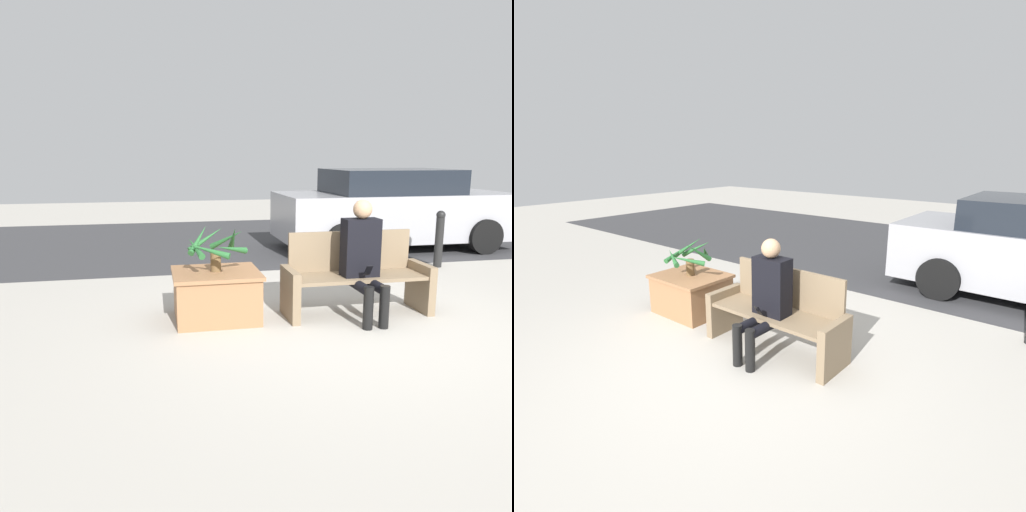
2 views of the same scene
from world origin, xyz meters
The scene contains 6 objects.
ground_plane centered at (0.00, 0.00, 0.00)m, with size 30.00×30.00×0.00m, color #ADA89E.
road_surface centered at (0.00, 5.72, 0.00)m, with size 20.00×6.00×0.01m, color #38383A.
bench centered at (0.14, 0.50, 0.42)m, with size 1.64×0.54×0.91m.
person_seated centered at (0.14, 0.31, 0.70)m, with size 0.39×0.62×1.29m.
planter_box centered at (-1.43, 0.57, 0.29)m, with size 0.93×0.79×0.54m.
potted_plant centered at (-1.44, 0.57, 0.81)m, with size 0.67×0.67×0.51m.
Camera 2 is at (2.69, -2.77, 2.19)m, focal length 28.00 mm.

